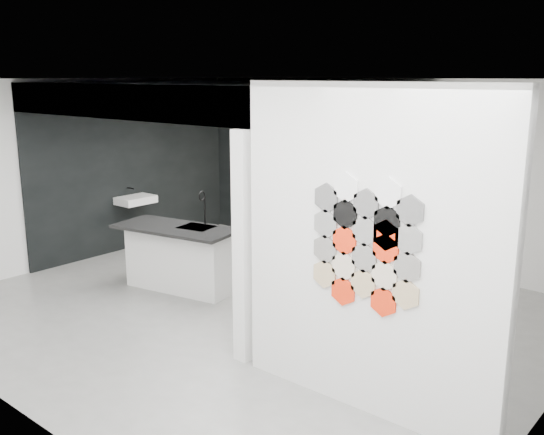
{
  "coord_description": "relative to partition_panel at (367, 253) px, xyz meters",
  "views": [
    {
      "loc": [
        4.73,
        -5.21,
        2.85
      ],
      "look_at": [
        0.1,
        0.3,
        1.15
      ],
      "focal_mm": 40.0,
      "sensor_mm": 36.0,
      "label": 1
    }
  ],
  "objects": [
    {
      "name": "display_shelf",
      "position": [
        -3.43,
        3.87,
        -0.1
      ],
      "size": [
        3.0,
        0.15,
        0.04
      ],
      "primitive_type": "cube",
      "color": "black",
      "rests_on": "bay_clad_back"
    },
    {
      "name": "glass_bowl",
      "position": [
        -2.08,
        3.87,
        -0.03
      ],
      "size": [
        0.17,
        0.17,
        0.09
      ],
      "primitive_type": "cylinder",
      "rotation": [
        0.0,
        0.0,
        0.37
      ],
      "color": "gray",
      "rests_on": "display_shelf"
    },
    {
      "name": "glass_vase",
      "position": [
        -2.08,
        3.87,
        -0.01
      ],
      "size": [
        0.11,
        0.11,
        0.13
      ],
      "primitive_type": "cylinder",
      "rotation": [
        0.0,
        0.0,
        0.22
      ],
      "color": "gray",
      "rests_on": "display_shelf"
    },
    {
      "name": "corner_column",
      "position": [
        -1.41,
        0.0,
        -0.22
      ],
      "size": [
        0.16,
        0.16,
        2.35
      ],
      "primitive_type": "cube",
      "color": "silver",
      "rests_on": "floor"
    },
    {
      "name": "bottle_dark",
      "position": [
        -3.53,
        3.87,
        -0.01
      ],
      "size": [
        0.06,
        0.06,
        0.15
      ],
      "primitive_type": "cylinder",
      "rotation": [
        0.0,
        0.0,
        0.07
      ],
      "color": "black",
      "rests_on": "display_shelf"
    },
    {
      "name": "stockpot",
      "position": [
        -4.26,
        3.87,
        0.01
      ],
      "size": [
        0.26,
        0.26,
        0.18
      ],
      "primitive_type": "cylinder",
      "rotation": [
        0.0,
        0.0,
        -0.18
      ],
      "color": "black",
      "rests_on": "display_shelf"
    },
    {
      "name": "partition_panel",
      "position": [
        0.0,
        0.0,
        0.0
      ],
      "size": [
        2.45,
        0.15,
        2.8
      ],
      "primitive_type": "cube",
      "color": "silver",
      "rests_on": "floor"
    },
    {
      "name": "floor",
      "position": [
        -2.23,
        1.0,
        -1.4
      ],
      "size": [
        7.0,
        6.0,
        0.01
      ],
      "primitive_type": "cube",
      "color": "slate"
    },
    {
      "name": "utensil_cup",
      "position": [
        -4.5,
        3.87,
        -0.03
      ],
      "size": [
        0.1,
        0.1,
        0.1
      ],
      "primitive_type": "cylinder",
      "rotation": [
        0.0,
        0.0,
        -0.28
      ],
      "color": "black",
      "rests_on": "display_shelf"
    },
    {
      "name": "kitchen_island",
      "position": [
        -3.49,
        1.0,
        -0.94
      ],
      "size": [
        1.78,
        1.03,
        1.35
      ],
      "rotation": [
        0.0,
        0.0,
        0.18
      ],
      "color": "silver",
      "rests_on": "floor"
    },
    {
      "name": "bulkhead",
      "position": [
        -3.52,
        2.0,
        1.15
      ],
      "size": [
        4.4,
        4.0,
        0.4
      ],
      "primitive_type": "cube",
      "color": "silver",
      "rests_on": "corner_column"
    },
    {
      "name": "hex_tile_cluster",
      "position": [
        0.03,
        -0.09,
        0.1
      ],
      "size": [
        1.04,
        0.02,
        1.16
      ],
      "color": "tan",
      "rests_on": "partition_panel"
    },
    {
      "name": "wall_basin",
      "position": [
        -5.46,
        1.8,
        -0.55
      ],
      "size": [
        0.4,
        0.6,
        0.12
      ],
      "primitive_type": "cube",
      "color": "silver",
      "rests_on": "bay_clad_left"
    },
    {
      "name": "bay_clad_back",
      "position": [
        -3.52,
        3.97,
        -0.22
      ],
      "size": [
        4.4,
        0.04,
        2.35
      ],
      "primitive_type": "cube",
      "color": "black",
      "rests_on": "floor"
    },
    {
      "name": "kettle",
      "position": [
        -2.14,
        3.87,
        0.01
      ],
      "size": [
        0.23,
        0.23,
        0.18
      ],
      "primitive_type": "ellipsoid",
      "rotation": [
        0.0,
        0.0,
        0.15
      ],
      "color": "black",
      "rests_on": "display_shelf"
    },
    {
      "name": "bay_clad_left",
      "position": [
        -5.7,
        2.0,
        -0.22
      ],
      "size": [
        0.04,
        4.0,
        2.35
      ],
      "primitive_type": "cube",
      "color": "black",
      "rests_on": "floor"
    },
    {
      "name": "fascia_beam",
      "position": [
        -3.52,
        0.08,
        1.15
      ],
      "size": [
        4.4,
        0.16,
        0.4
      ],
      "primitive_type": "cube",
      "color": "silver",
      "rests_on": "corner_column"
    }
  ]
}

